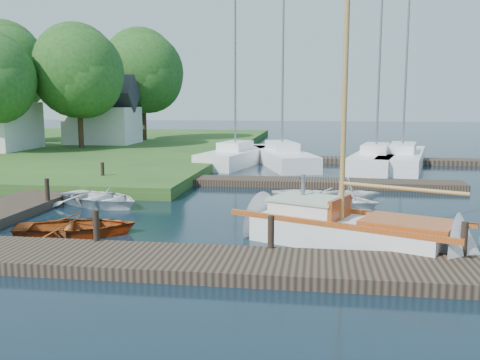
# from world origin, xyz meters

# --- Properties ---
(ground) EXTENTS (160.00, 160.00, 0.00)m
(ground) POSITION_xyz_m (0.00, 0.00, 0.00)
(ground) COLOR black
(ground) RESTS_ON ground
(near_dock) EXTENTS (18.00, 2.20, 0.30)m
(near_dock) POSITION_xyz_m (0.00, -6.00, 0.15)
(near_dock) COLOR black
(near_dock) RESTS_ON ground
(left_dock) EXTENTS (2.20, 18.00, 0.30)m
(left_dock) POSITION_xyz_m (-8.00, 2.00, 0.15)
(left_dock) COLOR black
(left_dock) RESTS_ON ground
(far_dock) EXTENTS (14.00, 1.60, 0.30)m
(far_dock) POSITION_xyz_m (2.00, 6.50, 0.15)
(far_dock) COLOR black
(far_dock) RESTS_ON ground
(pontoon) EXTENTS (30.00, 1.60, 0.30)m
(pontoon) POSITION_xyz_m (10.00, 16.00, 0.15)
(pontoon) COLOR black
(pontoon) RESTS_ON ground
(mooring_post_1) EXTENTS (0.16, 0.16, 0.80)m
(mooring_post_1) POSITION_xyz_m (-3.00, -5.00, 0.70)
(mooring_post_1) COLOR black
(mooring_post_1) RESTS_ON near_dock
(mooring_post_2) EXTENTS (0.16, 0.16, 0.80)m
(mooring_post_2) POSITION_xyz_m (1.50, -5.00, 0.70)
(mooring_post_2) COLOR black
(mooring_post_2) RESTS_ON near_dock
(mooring_post_3) EXTENTS (0.16, 0.16, 0.80)m
(mooring_post_3) POSITION_xyz_m (6.00, -5.00, 0.70)
(mooring_post_3) COLOR black
(mooring_post_3) RESTS_ON near_dock
(mooring_post_4) EXTENTS (0.16, 0.16, 0.80)m
(mooring_post_4) POSITION_xyz_m (-7.00, 0.00, 0.70)
(mooring_post_4) COLOR black
(mooring_post_4) RESTS_ON left_dock
(mooring_post_5) EXTENTS (0.16, 0.16, 0.80)m
(mooring_post_5) POSITION_xyz_m (-7.00, 5.00, 0.70)
(mooring_post_5) COLOR black
(mooring_post_5) RESTS_ON left_dock
(sailboat) EXTENTS (7.33, 4.71, 9.83)m
(sailboat) POSITION_xyz_m (3.59, -3.44, 0.34)
(sailboat) COLOR white
(sailboat) RESTS_ON ground
(dinghy) EXTENTS (4.00, 3.39, 0.70)m
(dinghy) POSITION_xyz_m (-4.30, -3.43, 0.35)
(dinghy) COLOR maroon
(dinghy) RESTS_ON ground
(tender_a) EXTENTS (4.34, 3.86, 0.74)m
(tender_a) POSITION_xyz_m (-5.36, 0.78, 0.37)
(tender_a) COLOR white
(tender_a) RESTS_ON ground
(tender_b) EXTENTS (2.46, 2.14, 1.27)m
(tender_b) POSITION_xyz_m (2.13, 1.76, 0.64)
(tender_b) COLOR white
(tender_b) RESTS_ON ground
(tender_c) EXTENTS (4.64, 4.04, 0.80)m
(tender_c) POSITION_xyz_m (2.91, 1.53, 0.40)
(tender_c) COLOR white
(tender_c) RESTS_ON ground
(tender_d) EXTENTS (2.32, 2.05, 1.14)m
(tender_d) POSITION_xyz_m (3.85, 2.32, 0.57)
(tender_d) COLOR white
(tender_d) RESTS_ON ground
(marina_boat_0) EXTENTS (3.78, 7.66, 10.61)m
(marina_boat_0) POSITION_xyz_m (-2.31, 13.80, 0.57)
(marina_boat_0) COLOR white
(marina_boat_0) RESTS_ON ground
(marina_boat_1) EXTENTS (4.82, 9.21, 10.80)m
(marina_boat_1) POSITION_xyz_m (0.45, 14.15, 0.56)
(marina_boat_1) COLOR white
(marina_boat_1) RESTS_ON ground
(marina_boat_2) EXTENTS (3.95, 8.19, 12.47)m
(marina_boat_2) POSITION_xyz_m (5.86, 13.27, 0.58)
(marina_boat_2) COLOR white
(marina_boat_2) RESTS_ON ground
(marina_boat_3) EXTENTS (4.11, 9.42, 11.77)m
(marina_boat_3) POSITION_xyz_m (7.40, 13.98, 0.57)
(marina_boat_3) COLOR white
(marina_boat_3) RESTS_ON ground
(house_c) EXTENTS (5.25, 4.00, 5.28)m
(house_c) POSITION_xyz_m (-14.00, 22.00, 2.58)
(house_c) COLOR silver
(house_c) RESTS_ON shore
(tree_3) EXTENTS (6.41, 6.38, 8.74)m
(tree_3) POSITION_xyz_m (-14.00, 18.05, 5.81)
(tree_3) COLOR #332114
(tree_3) RESTS_ON shore
(tree_4) EXTENTS (7.01, 7.01, 9.66)m
(tree_4) POSITION_xyz_m (-22.00, 22.05, 6.37)
(tree_4) COLOR #332114
(tree_4) RESTS_ON shore
(tree_7) EXTENTS (6.83, 6.83, 9.38)m
(tree_7) POSITION_xyz_m (-12.00, 26.05, 6.20)
(tree_7) COLOR #332114
(tree_7) RESTS_ON shore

